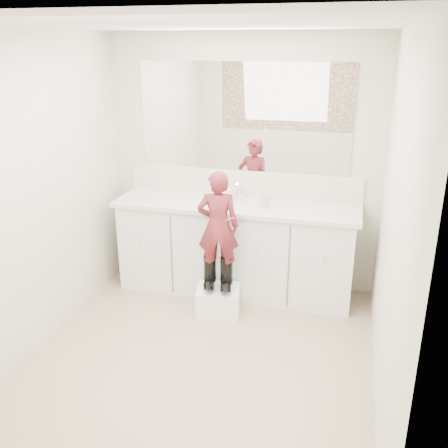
# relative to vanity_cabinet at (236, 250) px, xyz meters

# --- Properties ---
(floor) EXTENTS (3.00, 3.00, 0.00)m
(floor) POSITION_rel_vanity_cabinet_xyz_m (0.00, -1.23, -0.42)
(floor) COLOR #90745E
(floor) RESTS_ON ground
(ceiling) EXTENTS (3.00, 3.00, 0.00)m
(ceiling) POSITION_rel_vanity_cabinet_xyz_m (0.00, -1.23, 1.97)
(ceiling) COLOR white
(ceiling) RESTS_ON wall_back
(wall_back) EXTENTS (2.60, 0.00, 2.60)m
(wall_back) POSITION_rel_vanity_cabinet_xyz_m (0.00, 0.27, 0.77)
(wall_back) COLOR beige
(wall_back) RESTS_ON floor
(wall_front) EXTENTS (2.60, 0.00, 2.60)m
(wall_front) POSITION_rel_vanity_cabinet_xyz_m (0.00, -2.73, 0.77)
(wall_front) COLOR beige
(wall_front) RESTS_ON floor
(wall_left) EXTENTS (0.00, 3.00, 3.00)m
(wall_left) POSITION_rel_vanity_cabinet_xyz_m (-1.30, -1.23, 0.78)
(wall_left) COLOR beige
(wall_left) RESTS_ON floor
(wall_right) EXTENTS (0.00, 3.00, 3.00)m
(wall_right) POSITION_rel_vanity_cabinet_xyz_m (1.30, -1.23, 0.78)
(wall_right) COLOR beige
(wall_right) RESTS_ON floor
(vanity_cabinet) EXTENTS (2.20, 0.55, 0.85)m
(vanity_cabinet) POSITION_rel_vanity_cabinet_xyz_m (0.00, 0.00, 0.00)
(vanity_cabinet) COLOR silver
(vanity_cabinet) RESTS_ON floor
(countertop) EXTENTS (2.28, 0.58, 0.04)m
(countertop) POSITION_rel_vanity_cabinet_xyz_m (0.00, -0.01, 0.45)
(countertop) COLOR beige
(countertop) RESTS_ON vanity_cabinet
(backsplash) EXTENTS (2.28, 0.03, 0.25)m
(backsplash) POSITION_rel_vanity_cabinet_xyz_m (0.00, 0.26, 0.59)
(backsplash) COLOR beige
(backsplash) RESTS_ON countertop
(mirror) EXTENTS (2.00, 0.02, 1.00)m
(mirror) POSITION_rel_vanity_cabinet_xyz_m (0.00, 0.26, 1.22)
(mirror) COLOR white
(mirror) RESTS_ON wall_back
(dot_panel) EXTENTS (2.00, 0.01, 1.20)m
(dot_panel) POSITION_rel_vanity_cabinet_xyz_m (0.00, -2.71, 1.22)
(dot_panel) COLOR #472819
(dot_panel) RESTS_ON wall_front
(faucet) EXTENTS (0.08, 0.08, 0.10)m
(faucet) POSITION_rel_vanity_cabinet_xyz_m (0.00, 0.15, 0.52)
(faucet) COLOR silver
(faucet) RESTS_ON countertop
(cup) EXTENTS (0.14, 0.14, 0.10)m
(cup) POSITION_rel_vanity_cabinet_xyz_m (0.27, -0.00, 0.52)
(cup) COLOR beige
(cup) RESTS_ON countertop
(soap_bottle) EXTENTS (0.10, 0.10, 0.18)m
(soap_bottle) POSITION_rel_vanity_cabinet_xyz_m (-0.11, 0.03, 0.56)
(soap_bottle) COLOR white
(soap_bottle) RESTS_ON countertop
(step_stool) EXTENTS (0.43, 0.38, 0.24)m
(step_stool) POSITION_rel_vanity_cabinet_xyz_m (-0.04, -0.48, -0.30)
(step_stool) COLOR white
(step_stool) RESTS_ON floor
(boot_left) EXTENTS (0.15, 0.23, 0.31)m
(boot_left) POSITION_rel_vanity_cabinet_xyz_m (-0.12, -0.48, -0.03)
(boot_left) COLOR black
(boot_left) RESTS_ON step_stool
(boot_right) EXTENTS (0.15, 0.23, 0.31)m
(boot_right) POSITION_rel_vanity_cabinet_xyz_m (0.03, -0.48, -0.03)
(boot_right) COLOR black
(boot_right) RESTS_ON step_stool
(toddler) EXTENTS (0.39, 0.30, 0.97)m
(toddler) POSITION_rel_vanity_cabinet_xyz_m (-0.04, -0.48, 0.40)
(toddler) COLOR #A2323E
(toddler) RESTS_ON step_stool
(toothbrush) EXTENTS (0.14, 0.04, 0.06)m
(toothbrush) POSITION_rel_vanity_cabinet_xyz_m (0.03, -0.48, 0.47)
(toothbrush) COLOR #E55980
(toothbrush) RESTS_ON toddler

